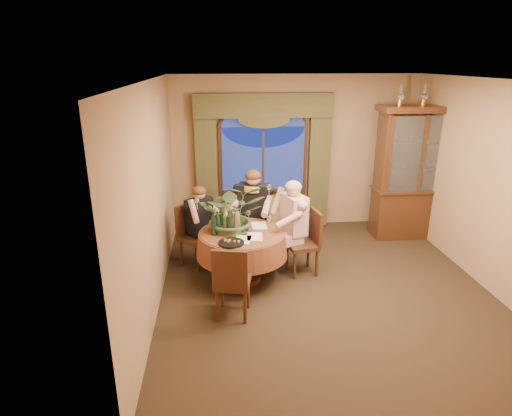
{
  "coord_description": "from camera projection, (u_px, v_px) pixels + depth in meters",
  "views": [
    {
      "loc": [
        -1.44,
        -5.19,
        3.03
      ],
      "look_at": [
        -0.93,
        0.34,
        1.1
      ],
      "focal_mm": 30.0,
      "sensor_mm": 36.0,
      "label": 1
    }
  ],
  "objects": [
    {
      "name": "dining_table",
      "position": [
        242.0,
        256.0,
        6.1
      ],
      "size": [
        1.49,
        1.49,
        0.75
      ],
      "primitive_type": "cylinder",
      "rotation": [
        0.0,
        0.0,
        0.16
      ],
      "color": "maroon",
      "rests_on": "floor"
    },
    {
      "name": "tasting_paper_0",
      "position": [
        255.0,
        236.0,
        5.81
      ],
      "size": [
        0.23,
        0.31,
        0.0
      ],
      "primitive_type": "cube",
      "rotation": [
        0.0,
        0.0,
        -0.07
      ],
      "color": "white",
      "rests_on": "dining_table"
    },
    {
      "name": "floor",
      "position": [
        324.0,
        288.0,
        6.0
      ],
      "size": [
        5.0,
        5.0,
        0.0
      ],
      "primitive_type": "plane",
      "color": "black",
      "rests_on": "ground"
    },
    {
      "name": "person_pink",
      "position": [
        293.0,
        226.0,
        6.32
      ],
      "size": [
        0.6,
        0.63,
        1.4
      ],
      "primitive_type": null,
      "rotation": [
        0.0,
        0.0,
        -4.37
      ],
      "color": "#CCA3A1",
      "rests_on": "floor"
    },
    {
      "name": "stoneware_vase",
      "position": [
        236.0,
        220.0,
        6.05
      ],
      "size": [
        0.14,
        0.14,
        0.26
      ],
      "primitive_type": null,
      "color": "#907858",
      "rests_on": "dining_table"
    },
    {
      "name": "wine_glass_person_scarf",
      "position": [
        248.0,
        216.0,
        6.34
      ],
      "size": [
        0.07,
        0.07,
        0.18
      ],
      "primitive_type": null,
      "color": "silver",
      "rests_on": "dining_table"
    },
    {
      "name": "wine_bottle_4",
      "position": [
        229.0,
        222.0,
        5.87
      ],
      "size": [
        0.07,
        0.07,
        0.33
      ],
      "primitive_type": "cylinder",
      "color": "black",
      "rests_on": "dining_table"
    },
    {
      "name": "china_cabinet",
      "position": [
        414.0,
        173.0,
        7.44
      ],
      "size": [
        1.43,
        0.56,
        2.31
      ],
      "primitive_type": "cube",
      "color": "#351C10",
      "rests_on": "floor"
    },
    {
      "name": "tasting_paper_1",
      "position": [
        259.0,
        225.0,
        6.21
      ],
      "size": [
        0.21,
        0.3,
        0.0
      ],
      "primitive_type": "cube",
      "rotation": [
        0.0,
        0.0,
        -0.01
      ],
      "color": "white",
      "rests_on": "dining_table"
    },
    {
      "name": "drapery_right",
      "position": [
        319.0,
        166.0,
        7.89
      ],
      "size": [
        0.38,
        0.14,
        2.32
      ],
      "primitive_type": "cube",
      "color": "#403D1F",
      "rests_on": "floor"
    },
    {
      "name": "wall_right",
      "position": [
        493.0,
        188.0,
        5.74
      ],
      "size": [
        0.0,
        5.0,
        5.0
      ],
      "primitive_type": "plane",
      "rotation": [
        1.57,
        0.0,
        -1.57
      ],
      "color": "#997551",
      "rests_on": "ground"
    },
    {
      "name": "arched_transom",
      "position": [
        263.0,
        117.0,
        7.55
      ],
      "size": [
        1.6,
        0.06,
        0.44
      ],
      "primitive_type": null,
      "color": "navy",
      "rests_on": "wall_back"
    },
    {
      "name": "wall_back",
      "position": [
        295.0,
        153.0,
        7.89
      ],
      "size": [
        4.5,
        0.0,
        4.5
      ],
      "primitive_type": "plane",
      "rotation": [
        1.57,
        0.0,
        0.0
      ],
      "color": "#997551",
      "rests_on": "ground"
    },
    {
      "name": "wine_bottle_3",
      "position": [
        226.0,
        221.0,
        5.94
      ],
      "size": [
        0.07,
        0.07,
        0.33
      ],
      "primitive_type": "cylinder",
      "color": "tan",
      "rests_on": "dining_table"
    },
    {
      "name": "chair_front_left",
      "position": [
        233.0,
        280.0,
        5.22
      ],
      "size": [
        0.49,
        0.49,
        0.96
      ],
      "primitive_type": "cube",
      "rotation": [
        0.0,
        0.0,
        -0.19
      ],
      "color": "black",
      "rests_on": "floor"
    },
    {
      "name": "wine_bottle_2",
      "position": [
        217.0,
        223.0,
        5.86
      ],
      "size": [
        0.07,
        0.07,
        0.33
      ],
      "primitive_type": "cylinder",
      "color": "black",
      "rests_on": "dining_table"
    },
    {
      "name": "window",
      "position": [
        263.0,
        160.0,
        7.8
      ],
      "size": [
        1.62,
        0.1,
        1.32
      ],
      "primitive_type": null,
      "color": "navy",
      "rests_on": "wall_back"
    },
    {
      "name": "swag_valance",
      "position": [
        264.0,
        105.0,
        7.41
      ],
      "size": [
        2.45,
        0.16,
        0.42
      ],
      "primitive_type": null,
      "color": "#403D1F",
      "rests_on": "wall_back"
    },
    {
      "name": "centerpiece_plant",
      "position": [
        232.0,
        189.0,
        5.9
      ],
      "size": [
        0.91,
        1.01,
        0.79
      ],
      "primitive_type": "imported",
      "color": "#3D5736",
      "rests_on": "dining_table"
    },
    {
      "name": "wine_bottle_5",
      "position": [
        214.0,
        224.0,
        5.82
      ],
      "size": [
        0.07,
        0.07,
        0.33
      ],
      "primitive_type": "cylinder",
      "color": "black",
      "rests_on": "dining_table"
    },
    {
      "name": "cheese_platter",
      "position": [
        231.0,
        243.0,
        5.59
      ],
      "size": [
        0.34,
        0.34,
        0.02
      ],
      "primitive_type": "cylinder",
      "color": "black",
      "rests_on": "dining_table"
    },
    {
      "name": "chair_back",
      "position": [
        196.0,
        236.0,
        6.52
      ],
      "size": [
        0.59,
        0.59,
        0.96
      ],
      "primitive_type": "cube",
      "rotation": [
        0.0,
        0.0,
        -2.26
      ],
      "color": "black",
      "rests_on": "floor"
    },
    {
      "name": "chair_right",
      "position": [
        302.0,
        243.0,
        6.28
      ],
      "size": [
        0.48,
        0.48,
        0.96
      ],
      "primitive_type": "cube",
      "rotation": [
        0.0,
        0.0,
        -4.55
      ],
      "color": "black",
      "rests_on": "floor"
    },
    {
      "name": "drapery_left",
      "position": [
        207.0,
        168.0,
        7.71
      ],
      "size": [
        0.38,
        0.14,
        2.32
      ],
      "primitive_type": "cube",
      "color": "#403D1F",
      "rests_on": "floor"
    },
    {
      "name": "wine_bottle_1",
      "position": [
        215.0,
        219.0,
        5.99
      ],
      "size": [
        0.07,
        0.07,
        0.33
      ],
      "primitive_type": "cylinder",
      "color": "tan",
      "rests_on": "dining_table"
    },
    {
      "name": "wine_glass_person_back",
      "position": [
        220.0,
        219.0,
        6.21
      ],
      "size": [
        0.07,
        0.07,
        0.18
      ],
      "primitive_type": null,
      "color": "silver",
      "rests_on": "dining_table"
    },
    {
      "name": "tasting_paper_2",
      "position": [
        243.0,
        239.0,
        5.72
      ],
      "size": [
        0.26,
        0.33,
        0.0
      ],
      "primitive_type": "cube",
      "rotation": [
        0.0,
        0.0,
        -0.19
      ],
      "color": "white",
      "rests_on": "dining_table"
    },
    {
      "name": "oil_lamp_right",
      "position": [
        448.0,
        95.0,
        7.04
      ],
      "size": [
        0.11,
        0.11,
        0.34
      ],
      "primitive_type": null,
      "color": "#A5722D",
      "rests_on": "china_cabinet"
    },
    {
      "name": "chair_back_right",
      "position": [
        252.0,
        228.0,
        6.86
      ],
      "size": [
        0.51,
        0.51,
        0.96
      ],
      "primitive_type": "cube",
      "rotation": [
        0.0,
        0.0,
        -3.39
      ],
      "color": "black",
      "rests_on": "floor"
    },
    {
      "name": "oil_lamp_left",
      "position": [
        400.0,
        95.0,
        6.97
      ],
      "size": [
        0.11,
        0.11,
        0.34
      ],
      "primitive_type": null,
      "color": "#A5722D",
      "rests_on": "china_cabinet"
    },
    {
      "name": "ceiling",
      "position": [
        336.0,
        80.0,
        5.08
      ],
      "size": [
        5.0,
        5.0,
        0.0
      ],
      "primitive_type": "plane",
      "rotation": [
        3.14,
        0.0,
        0.0
      ],
      "color": "white",
      "rests_on": "wall_back"
    },
    {
      "name": "oil_lamp_center",
      "position": [
        424.0,
        95.0,
        7.0
      ],
      "size": [
        0.11,
        0.11,
        0.34
      ],
      "primitive_type": null,
      "color": "#A5722D",
      "rests_on": "china_cabinet"
    },
    {
      "name": "olive_bowl",
      "position": [
        243.0,
        232.0,
        5.92
      ],
      "size": [
        0.15,
        0.15,
        0.05
      ],
      "primitive_type": "imported",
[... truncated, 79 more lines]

